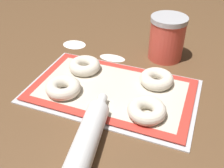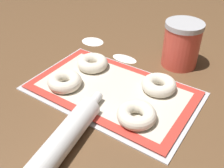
% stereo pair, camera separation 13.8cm
% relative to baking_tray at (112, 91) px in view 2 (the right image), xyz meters
% --- Properties ---
extents(ground_plane, '(2.80, 2.80, 0.00)m').
position_rel_baking_tray_xyz_m(ground_plane, '(0.01, 0.02, -0.00)').
color(ground_plane, brown).
extents(baking_tray, '(0.50, 0.30, 0.01)m').
position_rel_baking_tray_xyz_m(baking_tray, '(0.00, 0.00, 0.00)').
color(baking_tray, silver).
rests_on(baking_tray, ground_plane).
extents(baking_mat, '(0.47, 0.28, 0.00)m').
position_rel_baking_tray_xyz_m(baking_mat, '(-0.00, -0.00, 0.01)').
color(baking_mat, red).
rests_on(baking_mat, baking_tray).
extents(bagel_front_left, '(0.10, 0.10, 0.04)m').
position_rel_baking_tray_xyz_m(bagel_front_left, '(-0.12, -0.07, 0.02)').
color(bagel_front_left, silver).
rests_on(bagel_front_left, baking_mat).
extents(bagel_front_right, '(0.10, 0.10, 0.04)m').
position_rel_baking_tray_xyz_m(bagel_front_right, '(0.13, -0.07, 0.02)').
color(bagel_front_right, silver).
rests_on(bagel_front_right, baking_mat).
extents(bagel_back_left, '(0.10, 0.10, 0.04)m').
position_rel_baking_tray_xyz_m(bagel_back_left, '(-0.12, 0.06, 0.02)').
color(bagel_back_left, silver).
rests_on(bagel_back_left, baking_mat).
extents(bagel_back_right, '(0.10, 0.10, 0.04)m').
position_rel_baking_tray_xyz_m(bagel_back_right, '(0.12, 0.07, 0.02)').
color(bagel_back_right, silver).
rests_on(bagel_back_right, baking_mat).
extents(flour_canister, '(0.12, 0.12, 0.15)m').
position_rel_baking_tray_xyz_m(flour_canister, '(0.10, 0.26, 0.07)').
color(flour_canister, '#DB4C3D').
rests_on(flour_canister, ground_plane).
extents(rolling_pin, '(0.10, 0.39, 0.06)m').
position_rel_baking_tray_xyz_m(rolling_pin, '(0.03, -0.26, 0.02)').
color(rolling_pin, silver).
rests_on(rolling_pin, ground_plane).
extents(flour_patch_near, '(0.09, 0.07, 0.00)m').
position_rel_baking_tray_xyz_m(flour_patch_near, '(-0.25, 0.23, -0.00)').
color(flour_patch_near, white).
rests_on(flour_patch_near, ground_plane).
extents(flour_patch_far, '(0.10, 0.05, 0.00)m').
position_rel_baking_tray_xyz_m(flour_patch_far, '(-0.07, 0.19, -0.00)').
color(flour_patch_far, white).
rests_on(flour_patch_far, ground_plane).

